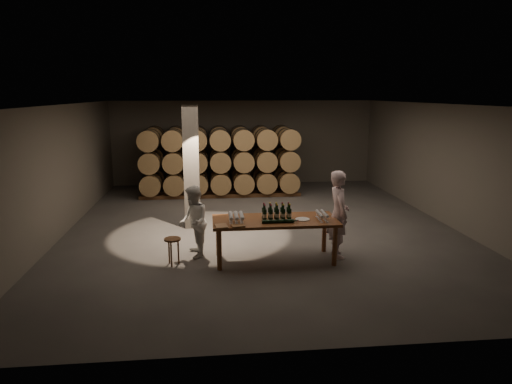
{
  "coord_description": "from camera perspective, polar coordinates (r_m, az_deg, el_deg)",
  "views": [
    {
      "loc": [
        -1.35,
        -11.59,
        3.48
      ],
      "look_at": [
        -0.21,
        -0.7,
        1.1
      ],
      "focal_mm": 32.0,
      "sensor_mm": 36.0,
      "label": 1
    }
  ],
  "objects": [
    {
      "name": "glass_cluster_right",
      "position": [
        9.61,
        8.23,
        -2.73
      ],
      "size": [
        0.19,
        0.52,
        0.16
      ],
      "color": "silver",
      "rests_on": "tasting_table"
    },
    {
      "name": "person_woman",
      "position": [
        9.89,
        -7.82,
        -3.7
      ],
      "size": [
        0.68,
        0.82,
        1.56
      ],
      "primitive_type": "imported",
      "rotation": [
        0.0,
        0.0,
        -1.45
      ],
      "color": "white",
      "rests_on": "ground"
    },
    {
      "name": "room",
      "position": [
        11.95,
        -8.07,
        3.09
      ],
      "size": [
        12.0,
        12.0,
        12.0
      ],
      "color": "#4D4A48",
      "rests_on": "ground"
    },
    {
      "name": "notebook_near",
      "position": [
        9.03,
        -2.28,
        -4.25
      ],
      "size": [
        0.29,
        0.25,
        0.03
      ],
      "primitive_type": "cube",
      "rotation": [
        0.0,
        0.0,
        0.19
      ],
      "color": "brown",
      "rests_on": "tasting_table"
    },
    {
      "name": "bottle_cluster",
      "position": [
        9.52,
        2.59,
        -2.71
      ],
      "size": [
        0.61,
        0.24,
        0.34
      ],
      "color": "black",
      "rests_on": "tasting_table"
    },
    {
      "name": "tasting_table",
      "position": [
        9.58,
        2.37,
        -4.02
      ],
      "size": [
        2.6,
        1.1,
        0.9
      ],
      "color": "brown",
      "rests_on": "ground"
    },
    {
      "name": "stool",
      "position": [
        9.57,
        -10.39,
        -6.31
      ],
      "size": [
        0.34,
        0.34,
        0.57
      ],
      "rotation": [
        0.0,
        0.0,
        -0.22
      ],
      "color": "brown",
      "rests_on": "ground"
    },
    {
      "name": "lying_bottles",
      "position": [
        9.27,
        2.83,
        -3.68
      ],
      "size": [
        0.75,
        0.08,
        0.08
      ],
      "color": "black",
      "rests_on": "tasting_table"
    },
    {
      "name": "notebook_corner",
      "position": [
        9.04,
        -4.37,
        -4.28
      ],
      "size": [
        0.27,
        0.32,
        0.03
      ],
      "primitive_type": "cube",
      "rotation": [
        0.0,
        0.0,
        0.12
      ],
      "color": "brown",
      "rests_on": "tasting_table"
    },
    {
      "name": "barrel_stack_front",
      "position": [
        15.57,
        -4.48,
        3.8
      ],
      "size": [
        5.48,
        0.95,
        2.31
      ],
      "color": "brown",
      "rests_on": "ground"
    },
    {
      "name": "pen",
      "position": [
        9.04,
        -1.69,
        -4.29
      ],
      "size": [
        0.13,
        0.04,
        0.01
      ],
      "primitive_type": "cylinder",
      "rotation": [
        0.0,
        1.57,
        0.21
      ],
      "color": "black",
      "rests_on": "tasting_table"
    },
    {
      "name": "glass_cluster_left",
      "position": [
        9.33,
        -2.49,
        -2.99
      ],
      "size": [
        0.31,
        0.53,
        0.18
      ],
      "color": "silver",
      "rests_on": "tasting_table"
    },
    {
      "name": "barrel_stack_back",
      "position": [
        16.95,
        -4.61,
        4.49
      ],
      "size": [
        5.48,
        0.95,
        2.31
      ],
      "color": "brown",
      "rests_on": "ground"
    },
    {
      "name": "plate",
      "position": [
        9.56,
        5.83,
        -3.41
      ],
      "size": [
        0.3,
        0.3,
        0.02
      ],
      "primitive_type": "cylinder",
      "color": "silver",
      "rests_on": "tasting_table"
    },
    {
      "name": "person_man",
      "position": [
        9.93,
        10.28,
        -2.73
      ],
      "size": [
        0.46,
        0.7,
        1.89
      ],
      "primitive_type": "imported",
      "rotation": [
        0.0,
        0.0,
        1.59
      ],
      "color": "silver",
      "rests_on": "ground"
    }
  ]
}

